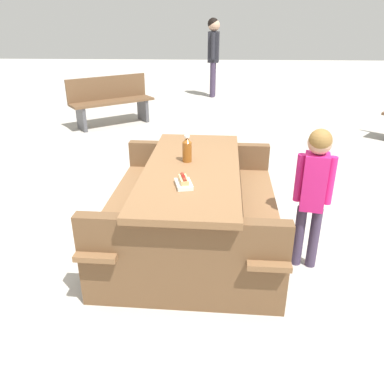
# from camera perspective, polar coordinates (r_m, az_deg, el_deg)

# --- Properties ---
(ground_plane) EXTENTS (30.00, 30.00, 0.00)m
(ground_plane) POSITION_cam_1_polar(r_m,az_deg,el_deg) (3.47, 0.00, -7.89)
(ground_plane) COLOR #B7B2A8
(ground_plane) RESTS_ON ground
(picnic_table) EXTENTS (1.85, 1.47, 0.75)m
(picnic_table) POSITION_cam_1_polar(r_m,az_deg,el_deg) (3.25, 0.00, -1.28)
(picnic_table) COLOR brown
(picnic_table) RESTS_ON ground
(soda_bottle) EXTENTS (0.08, 0.08, 0.23)m
(soda_bottle) POSITION_cam_1_polar(r_m,az_deg,el_deg) (3.21, -0.73, 6.25)
(soda_bottle) COLOR brown
(soda_bottle) RESTS_ON picnic_table
(hotdog_tray) EXTENTS (0.20, 0.15, 0.08)m
(hotdog_tray) POSITION_cam_1_polar(r_m,az_deg,el_deg) (2.76, -1.23, 1.46)
(hotdog_tray) COLOR white
(hotdog_tray) RESTS_ON picnic_table
(child_in_coat) EXTENTS (0.19, 0.28, 1.14)m
(child_in_coat) POSITION_cam_1_polar(r_m,az_deg,el_deg) (3.02, 17.53, 1.33)
(child_in_coat) COLOR #3F334C
(child_in_coat) RESTS_ON ground
(park_bench_near) EXTENTS (1.22, 1.44, 0.85)m
(park_bench_near) POSITION_cam_1_polar(r_m,az_deg,el_deg) (7.33, -11.84, 13.11)
(park_bench_near) COLOR brown
(park_bench_near) RESTS_ON ground
(bystander_adult) EXTENTS (0.44, 0.28, 1.78)m
(bystander_adult) POSITION_cam_1_polar(r_m,az_deg,el_deg) (9.73, 3.17, 20.46)
(bystander_adult) COLOR #3F334C
(bystander_adult) RESTS_ON ground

